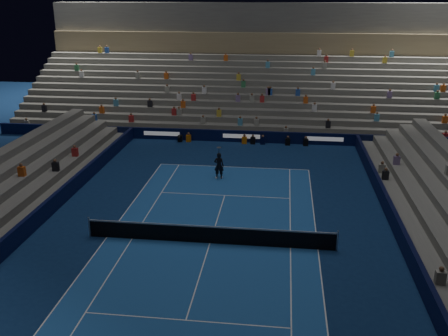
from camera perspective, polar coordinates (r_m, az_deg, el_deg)
ground at (r=25.71m, az=-1.64°, el=-8.67°), size 90.00×90.00×0.00m
court_surface at (r=25.71m, az=-1.64°, el=-8.66°), size 10.97×23.77×0.01m
sponsor_barrier_far at (r=42.66m, az=2.04°, el=3.67°), size 44.00×0.25×1.00m
sponsor_barrier_east at (r=26.00m, az=20.25°, el=-8.40°), size 0.25×37.00×1.00m
sponsor_barrier_west at (r=28.47m, az=-21.46°, el=-6.07°), size 0.25×37.00×1.00m
grandstand_main at (r=51.17m, az=3.01°, el=9.63°), size 44.00×15.20×11.20m
tennis_net at (r=25.48m, az=-1.65°, el=-7.67°), size 12.90×0.10×1.10m
tennis_player at (r=34.02m, az=-0.58°, el=0.28°), size 0.71×0.49×1.86m
broadcast_camera at (r=42.97m, az=-5.09°, el=3.41°), size 0.46×0.87×0.53m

